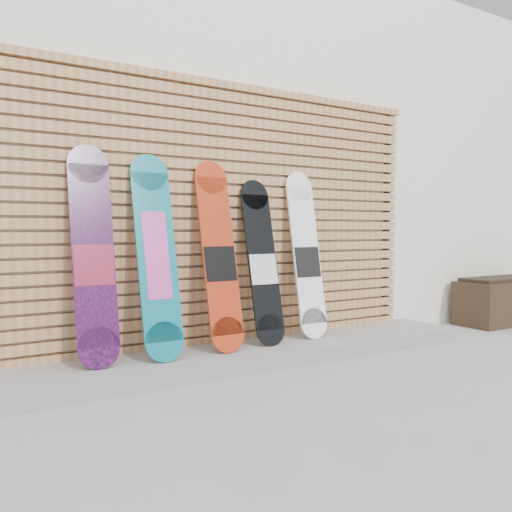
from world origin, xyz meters
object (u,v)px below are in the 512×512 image
at_px(planter_box, 503,300).
at_px(snowboard_4, 306,255).
at_px(snowboard_0, 93,256).
at_px(snowboard_2, 219,256).
at_px(snowboard_3, 262,262).
at_px(snowboard_1, 157,255).

relative_size(planter_box, snowboard_4, 0.80).
xyz_separation_m(snowboard_0, snowboard_4, (1.83, 0.02, -0.04)).
bearing_deg(snowboard_2, snowboard_4, 2.45).
xyz_separation_m(snowboard_0, snowboard_2, (0.96, -0.02, -0.02)).
distance_m(snowboard_0, snowboard_3, 1.37).
height_order(snowboard_0, snowboard_2, snowboard_0).
bearing_deg(snowboard_3, snowboard_0, 179.85).
height_order(planter_box, snowboard_1, snowboard_1).
bearing_deg(snowboard_3, snowboard_2, -177.45).
distance_m(planter_box, snowboard_1, 4.12).
xyz_separation_m(snowboard_1, snowboard_4, (1.39, 0.04, -0.04)).
bearing_deg(snowboard_3, planter_box, -1.46).
xyz_separation_m(snowboard_2, snowboard_4, (0.87, 0.04, -0.02)).
distance_m(planter_box, snowboard_2, 3.61).
distance_m(planter_box, snowboard_4, 2.75).
xyz_separation_m(snowboard_0, snowboard_3, (1.37, -0.00, -0.09)).
distance_m(snowboard_1, snowboard_3, 0.93).
bearing_deg(snowboard_4, snowboard_2, -177.55).
bearing_deg(snowboard_1, snowboard_0, 176.68).
bearing_deg(snowboard_2, snowboard_1, -179.54).
distance_m(snowboard_2, snowboard_4, 0.87).
relative_size(snowboard_2, snowboard_3, 1.10).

